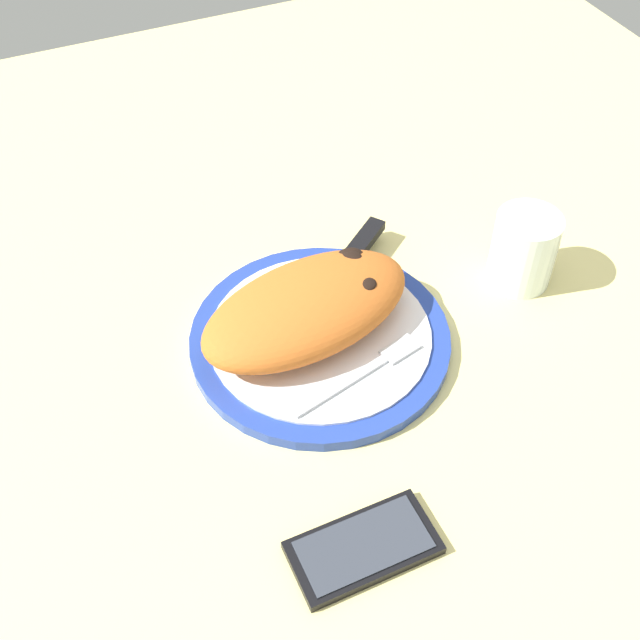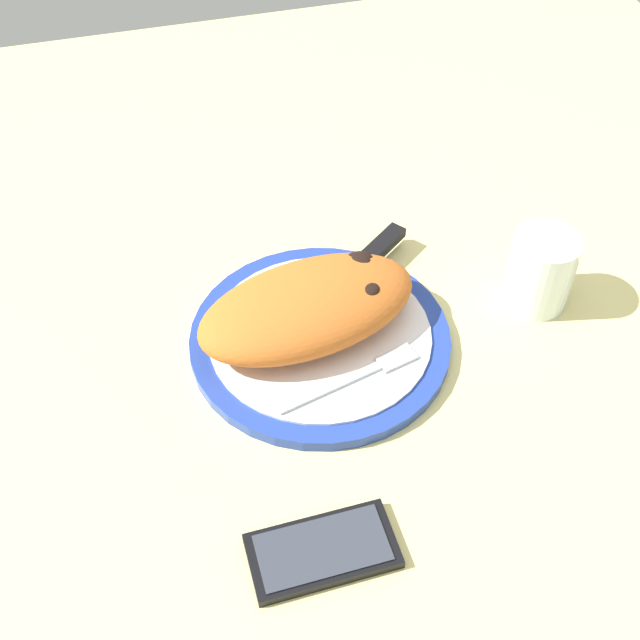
% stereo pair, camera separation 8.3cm
% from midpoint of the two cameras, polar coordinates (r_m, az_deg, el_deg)
% --- Properties ---
extents(ground_plane, '(1.50, 1.50, 0.03)m').
position_cam_midpoint_polar(ground_plane, '(0.87, -2.73, -2.47)').
color(ground_plane, '#E5D684').
extents(plate, '(0.28, 0.28, 0.02)m').
position_cam_midpoint_polar(plate, '(0.85, -2.79, -1.47)').
color(plate, '#233D99').
rests_on(plate, ground_plane).
extents(calzone, '(0.26, 0.17, 0.06)m').
position_cam_midpoint_polar(calzone, '(0.83, -3.79, 0.68)').
color(calzone, '#C16023').
rests_on(calzone, plate).
extents(fork, '(0.16, 0.05, 0.00)m').
position_cam_midpoint_polar(fork, '(0.81, 0.54, -3.63)').
color(fork, silver).
rests_on(fork, plate).
extents(knife, '(0.20, 0.16, 0.01)m').
position_cam_midpoint_polar(knife, '(0.91, -0.67, 3.90)').
color(knife, silver).
rests_on(knife, plate).
extents(smartphone, '(0.13, 0.07, 0.01)m').
position_cam_midpoint_polar(smartphone, '(0.72, -0.35, -16.00)').
color(smartphone, black).
rests_on(smartphone, ground_plane).
extents(water_glass, '(0.07, 0.07, 0.09)m').
position_cam_midpoint_polar(water_glass, '(0.92, 11.62, 4.54)').
color(water_glass, silver).
rests_on(water_glass, ground_plane).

